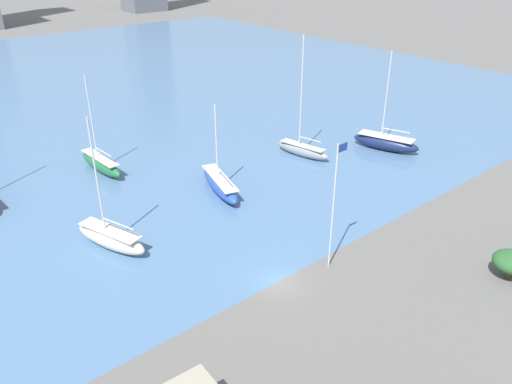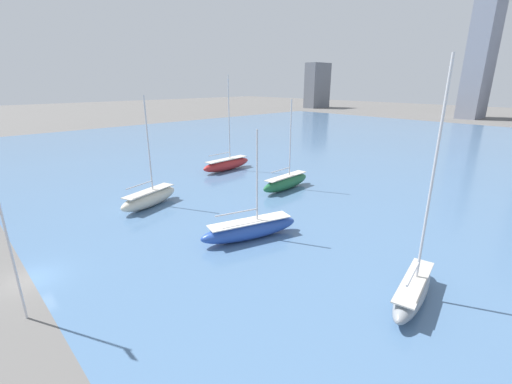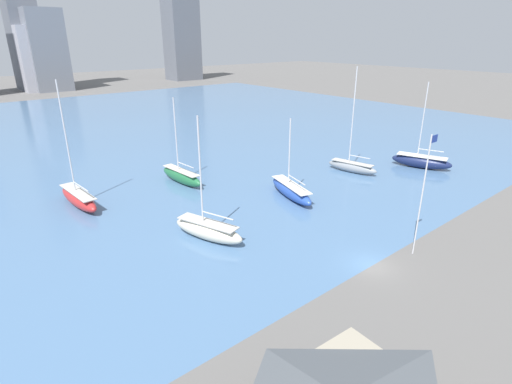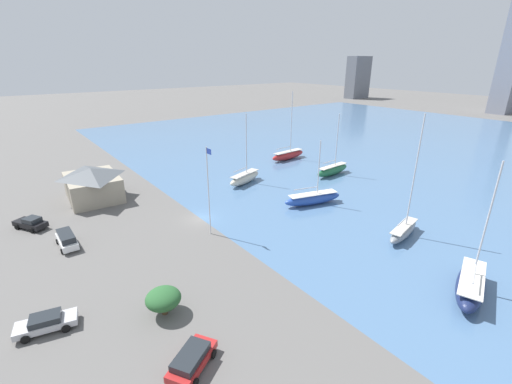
% 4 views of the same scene
% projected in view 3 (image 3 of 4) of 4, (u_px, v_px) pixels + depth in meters
% --- Properties ---
extents(ground_plane, '(500.00, 500.00, 0.00)m').
position_uv_depth(ground_plane, '(372.00, 266.00, 38.29)').
color(ground_plane, '#605E5B').
extents(harbor_water, '(180.00, 140.00, 0.00)m').
position_uv_depth(harbor_water, '(104.00, 136.00, 88.34)').
color(harbor_water, '#4C7099').
rests_on(harbor_water, ground_plane).
extents(flag_pole, '(1.24, 0.14, 12.30)m').
position_uv_depth(flag_pole, '(423.00, 192.00, 38.09)').
color(flag_pole, silver).
rests_on(flag_pole, ground_plane).
extents(distant_city_skyline, '(188.30, 23.56, 70.95)m').
position_uv_depth(distant_city_skyline, '(44.00, 26.00, 159.46)').
color(distant_city_skyline, slate).
rests_on(distant_city_skyline, ground_plane).
extents(sailboat_gray, '(3.36, 8.54, 16.45)m').
position_uv_depth(sailboat_gray, '(352.00, 166.00, 64.52)').
color(sailboat_gray, gray).
rests_on(sailboat_gray, harbor_water).
extents(sailboat_blue, '(4.87, 10.41, 10.71)m').
position_uv_depth(sailboat_blue, '(291.00, 190.00, 54.26)').
color(sailboat_blue, '#284CA8').
rests_on(sailboat_blue, harbor_water).
extents(sailboat_cream, '(4.77, 8.99, 13.36)m').
position_uv_depth(sailboat_cream, '(208.00, 230.00, 42.97)').
color(sailboat_cream, beige).
rests_on(sailboat_cream, harbor_water).
extents(sailboat_green, '(2.38, 9.67, 12.58)m').
position_uv_depth(sailboat_green, '(181.00, 176.00, 59.66)').
color(sailboat_green, '#236B3D').
rests_on(sailboat_green, harbor_water).
extents(sailboat_red, '(2.65, 10.34, 15.87)m').
position_uv_depth(sailboat_red, '(79.00, 198.00, 51.50)').
color(sailboat_red, '#B72828').
rests_on(sailboat_red, harbor_water).
extents(sailboat_navy, '(5.47, 9.87, 13.97)m').
position_uv_depth(sailboat_navy, '(421.00, 161.00, 66.73)').
color(sailboat_navy, '#19234C').
rests_on(sailboat_navy, harbor_water).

